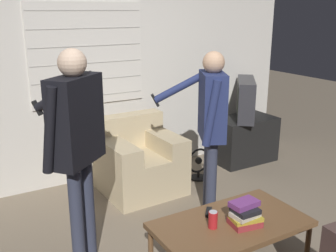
# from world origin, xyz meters

# --- Properties ---
(wall_back) EXTENTS (5.20, 0.08, 2.55)m
(wall_back) POSITION_xyz_m (-0.00, 2.03, 1.28)
(wall_back) COLOR silver
(wall_back) RESTS_ON ground_plane
(armchair_beige) EXTENTS (0.84, 0.80, 0.81)m
(armchair_beige) POSITION_xyz_m (0.21, 1.46, 0.33)
(armchair_beige) COLOR #C6B289
(armchair_beige) RESTS_ON ground_plane
(coffee_table) EXTENTS (1.12, 0.63, 0.44)m
(coffee_table) POSITION_xyz_m (0.14, -0.22, 0.41)
(coffee_table) COLOR brown
(coffee_table) RESTS_ON ground_plane
(tv_stand) EXTENTS (0.80, 0.51, 0.59)m
(tv_stand) POSITION_xyz_m (1.79, 1.56, 0.29)
(tv_stand) COLOR black
(tv_stand) RESTS_ON ground_plane
(tv) EXTENTS (0.65, 0.74, 0.50)m
(tv) POSITION_xyz_m (1.79, 1.57, 0.84)
(tv) COLOR #2D2D33
(tv) RESTS_ON tv_stand
(person_left_standing) EXTENTS (0.54, 0.83, 1.68)m
(person_left_standing) POSITION_xyz_m (-0.75, 0.49, 1.07)
(person_left_standing) COLOR #33384C
(person_left_standing) RESTS_ON ground_plane
(person_right_standing) EXTENTS (0.58, 0.73, 1.59)m
(person_right_standing) POSITION_xyz_m (0.52, 0.58, 1.00)
(person_right_standing) COLOR #33384C
(person_right_standing) RESTS_ON ground_plane
(book_stack) EXTENTS (0.24, 0.19, 0.18)m
(book_stack) POSITION_xyz_m (0.20, -0.29, 0.53)
(book_stack) COLOR maroon
(book_stack) RESTS_ON coffee_table
(soda_can) EXTENTS (0.07, 0.07, 0.13)m
(soda_can) POSITION_xyz_m (-0.02, -0.21, 0.51)
(soda_can) COLOR red
(soda_can) RESTS_ON coffee_table
(spare_remote) EXTENTS (0.12, 0.12, 0.02)m
(spare_remote) POSITION_xyz_m (0.08, -0.03, 0.46)
(spare_remote) COLOR black
(spare_remote) RESTS_ON coffee_table
(floor_fan) EXTENTS (0.30, 0.20, 0.38)m
(floor_fan) POSITION_xyz_m (0.94, 1.36, 0.18)
(floor_fan) COLOR black
(floor_fan) RESTS_ON ground_plane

